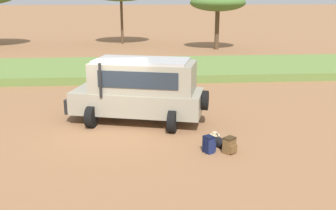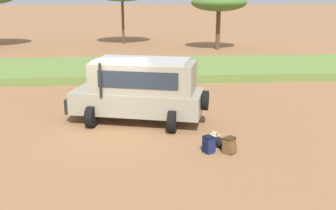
{
  "view_description": "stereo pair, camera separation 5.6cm",
  "coord_description": "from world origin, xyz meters",
  "px_view_note": "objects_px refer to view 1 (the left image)",
  "views": [
    {
      "loc": [
        0.87,
        -13.59,
        4.8
      ],
      "look_at": [
        1.95,
        -0.33,
        1.0
      ],
      "focal_mm": 42.0,
      "sensor_mm": 36.0,
      "label": 1
    },
    {
      "loc": [
        0.93,
        -13.59,
        4.8
      ],
      "look_at": [
        1.95,
        -0.33,
        1.0
      ],
      "focal_mm": 42.0,
      "sensor_mm": 36.0,
      "label": 2
    }
  ],
  "objects_px": {
    "safari_vehicle": "(140,89)",
    "backpack_cluster_center": "(209,145)",
    "backpack_beside_front_wheel": "(230,145)",
    "acacia_tree_right_mid": "(218,3)",
    "duffel_bag_low_black_case": "(216,140)"
  },
  "relations": [
    {
      "from": "backpack_beside_front_wheel",
      "to": "backpack_cluster_center",
      "type": "height_order",
      "value": "backpack_cluster_center"
    },
    {
      "from": "backpack_cluster_center",
      "to": "acacia_tree_right_mid",
      "type": "bearing_deg",
      "value": 78.02
    },
    {
      "from": "backpack_beside_front_wheel",
      "to": "acacia_tree_right_mid",
      "type": "bearing_deg",
      "value": 79.57
    },
    {
      "from": "duffel_bag_low_black_case",
      "to": "acacia_tree_right_mid",
      "type": "distance_m",
      "value": 23.27
    },
    {
      "from": "backpack_beside_front_wheel",
      "to": "backpack_cluster_center",
      "type": "xyz_separation_m",
      "value": [
        -0.63,
        0.09,
        0.01
      ]
    },
    {
      "from": "backpack_beside_front_wheel",
      "to": "duffel_bag_low_black_case",
      "type": "bearing_deg",
      "value": 112.33
    },
    {
      "from": "backpack_beside_front_wheel",
      "to": "safari_vehicle",
      "type": "bearing_deg",
      "value": 129.1
    },
    {
      "from": "backpack_cluster_center",
      "to": "duffel_bag_low_black_case",
      "type": "height_order",
      "value": "backpack_cluster_center"
    },
    {
      "from": "backpack_beside_front_wheel",
      "to": "duffel_bag_low_black_case",
      "type": "xyz_separation_m",
      "value": [
        -0.28,
        0.67,
        -0.09
      ]
    },
    {
      "from": "safari_vehicle",
      "to": "acacia_tree_right_mid",
      "type": "bearing_deg",
      "value": 70.62
    },
    {
      "from": "duffel_bag_low_black_case",
      "to": "backpack_cluster_center",
      "type": "bearing_deg",
      "value": -121.27
    },
    {
      "from": "safari_vehicle",
      "to": "backpack_beside_front_wheel",
      "type": "bearing_deg",
      "value": -50.9
    },
    {
      "from": "backpack_beside_front_wheel",
      "to": "acacia_tree_right_mid",
      "type": "distance_m",
      "value": 23.85
    },
    {
      "from": "safari_vehicle",
      "to": "backpack_cluster_center",
      "type": "xyz_separation_m",
      "value": [
        2.08,
        -3.25,
        -1.03
      ]
    },
    {
      "from": "duffel_bag_low_black_case",
      "to": "acacia_tree_right_mid",
      "type": "height_order",
      "value": "acacia_tree_right_mid"
    }
  ]
}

